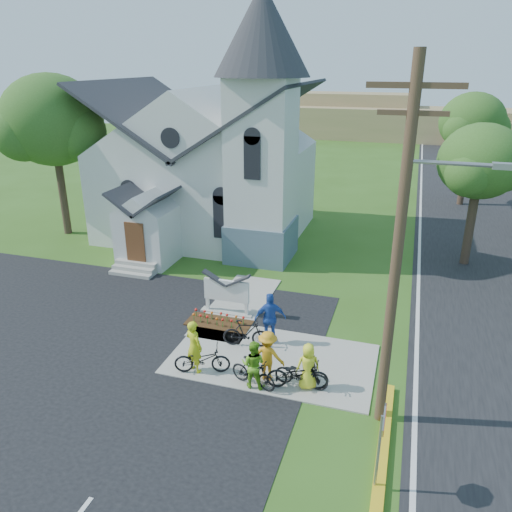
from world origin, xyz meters
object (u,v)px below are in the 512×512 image
(church_sign, at_px, (227,291))
(bike_2, at_px, (302,374))
(cyclist_1, at_px, (253,364))
(cyclist_3, at_px, (268,356))
(stop_sign, at_px, (382,431))
(utility_pole, at_px, (401,244))
(bike_4, at_px, (298,374))
(bike_1, at_px, (246,333))
(bike_3, at_px, (253,373))
(cyclist_0, at_px, (194,346))
(bike_0, at_px, (202,359))
(cyclist_4, at_px, (308,366))
(cyclist_2, at_px, (270,318))

(church_sign, relative_size, bike_2, 1.27)
(cyclist_1, bearing_deg, cyclist_3, -121.53)
(stop_sign, height_order, cyclist_1, stop_sign)
(utility_pole, bearing_deg, bike_4, 167.01)
(church_sign, bearing_deg, bike_1, -54.24)
(bike_1, height_order, bike_2, bike_1)
(cyclist_3, height_order, bike_3, cyclist_3)
(cyclist_0, relative_size, bike_1, 1.07)
(cyclist_3, height_order, bike_4, cyclist_3)
(cyclist_3, distance_m, bike_4, 1.12)
(bike_4, bearing_deg, bike_1, 37.58)
(church_sign, xyz_separation_m, bike_1, (1.58, -2.19, -0.46))
(utility_pole, xyz_separation_m, bike_3, (-4.02, 0.30, -4.86))
(cyclist_0, bearing_deg, church_sign, -59.72)
(church_sign, xyz_separation_m, stop_sign, (6.63, -7.40, 0.75))
(bike_0, relative_size, cyclist_1, 1.15)
(cyclist_0, relative_size, cyclist_4, 1.20)
(bike_1, distance_m, bike_3, 2.41)
(bike_1, bearing_deg, bike_4, -139.72)
(utility_pole, xyz_separation_m, bike_4, (-2.66, 0.61, -4.84))
(bike_3, relative_size, bike_4, 0.84)
(cyclist_1, bearing_deg, utility_pole, 174.48)
(bike_4, bearing_deg, cyclist_3, 64.54)
(bike_3, xyz_separation_m, cyclist_4, (1.65, 0.47, 0.28))
(cyclist_0, xyz_separation_m, cyclist_4, (3.77, 0.23, -0.15))
(cyclist_1, bearing_deg, church_sign, -61.19)
(bike_0, relative_size, cyclist_2, 0.95)
(utility_pole, distance_m, bike_4, 5.56)
(stop_sign, xyz_separation_m, cyclist_1, (-4.09, 3.00, -0.93))
(utility_pole, distance_m, cyclist_4, 5.21)
(bike_0, bearing_deg, cyclist_0, 70.33)
(church_sign, height_order, bike_3, church_sign)
(cyclist_2, relative_size, cyclist_3, 1.15)
(cyclist_1, bearing_deg, bike_1, -67.57)
(cyclist_0, xyz_separation_m, bike_4, (3.48, 0.08, -0.41))
(stop_sign, bearing_deg, bike_0, 151.44)
(utility_pole, distance_m, bike_1, 7.38)
(stop_sign, bearing_deg, bike_3, 143.72)
(cyclist_1, relative_size, bike_2, 0.93)
(cyclist_2, relative_size, cyclist_4, 1.27)
(stop_sign, height_order, bike_1, stop_sign)
(church_sign, distance_m, bike_4, 5.67)
(bike_1, distance_m, bike_2, 3.00)
(bike_2, bearing_deg, church_sign, 47.70)
(bike_4, bearing_deg, church_sign, 30.44)
(church_sign, xyz_separation_m, bike_4, (3.91, -4.09, -0.47))
(cyclist_2, distance_m, cyclist_4, 2.94)
(church_sign, distance_m, cyclist_3, 4.81)
(bike_1, relative_size, cyclist_4, 1.12)
(cyclist_0, relative_size, bike_2, 1.07)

